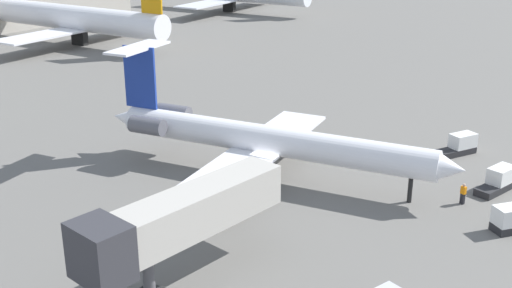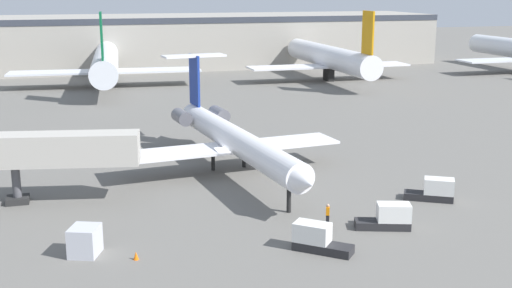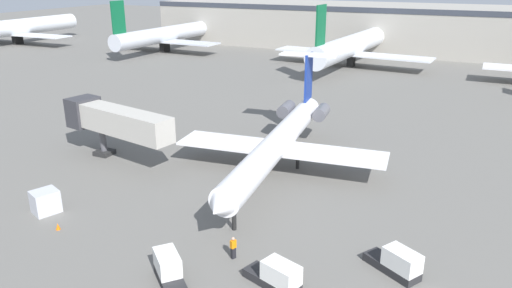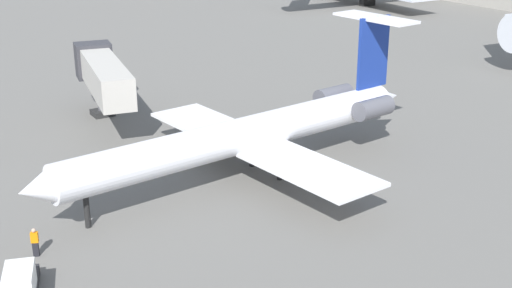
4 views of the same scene
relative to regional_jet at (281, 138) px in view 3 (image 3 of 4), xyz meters
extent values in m
cube|color=#66635E|center=(-0.57, -1.44, -3.45)|extent=(400.00, 400.00, 0.10)
cylinder|color=white|center=(0.12, -1.11, -0.10)|extent=(5.48, 27.63, 2.46)
cone|color=white|center=(1.73, -15.59, -0.10)|extent=(2.57, 2.44, 2.34)
cone|color=white|center=(-1.49, 13.46, -0.10)|extent=(2.37, 2.81, 2.09)
cube|color=white|center=(5.64, 0.51, -1.03)|extent=(10.27, 5.46, 0.24)
cube|color=white|center=(-5.61, -0.74, -1.03)|extent=(10.27, 5.46, 0.24)
cylinder|color=#595960|center=(1.06, 9.82, 0.30)|extent=(1.84, 3.35, 1.50)
cylinder|color=#595960|center=(-3.18, 9.35, 0.30)|extent=(1.84, 3.35, 1.50)
cube|color=navy|center=(-1.28, 11.58, 3.91)|extent=(0.59, 3.21, 5.57)
cube|color=white|center=(-1.28, 11.58, 6.60)|extent=(7.02, 3.13, 0.20)
cylinder|color=black|center=(1.42, -12.81, -2.37)|extent=(0.36, 0.36, 2.07)
cylinder|color=black|center=(1.49, 1.05, -2.37)|extent=(0.36, 0.36, 2.07)
cylinder|color=black|center=(-1.69, 0.70, -2.37)|extent=(0.36, 0.36, 2.07)
cube|color=#B7B2A8|center=(-15.98, -4.99, 1.07)|extent=(13.66, 5.09, 2.60)
cube|color=#333338|center=(-22.17, -3.80, 1.07)|extent=(2.96, 3.60, 3.20)
cylinder|color=#4C4C51|center=(-19.28, -4.36, -1.82)|extent=(0.70, 0.70, 3.16)
cube|color=#262626|center=(-19.28, -4.36, -3.15)|extent=(1.80, 1.80, 0.50)
cube|color=black|center=(3.24, -16.40, -2.97)|extent=(0.35, 0.39, 0.85)
cube|color=orange|center=(3.24, -16.40, -2.25)|extent=(0.40, 0.47, 0.60)
sphere|color=tan|center=(3.24, -16.40, -1.83)|extent=(0.24, 0.24, 0.24)
cube|color=#262628|center=(6.90, -18.04, -3.10)|extent=(4.24, 2.60, 0.60)
cube|color=white|center=(7.66, -18.29, -2.15)|extent=(2.72, 2.09, 1.30)
cube|color=#262628|center=(13.62, -13.14, -3.10)|extent=(4.16, 3.24, 0.60)
cube|color=white|center=(14.31, -13.54, -2.15)|extent=(2.78, 2.42, 1.30)
cube|color=#262628|center=(1.07, -20.90, -3.10)|extent=(3.93, 3.69, 0.60)
cube|color=white|center=(0.47, -20.37, -2.15)|extent=(2.73, 2.63, 1.30)
cube|color=silver|center=(-14.27, -16.97, -2.42)|extent=(2.42, 2.56, 1.95)
cone|color=orange|center=(-11.14, -18.73, -3.12)|extent=(0.36, 0.36, 0.55)
cube|color=#9E998E|center=(-0.57, 87.30, 2.20)|extent=(135.71, 24.73, 11.19)
cube|color=#333842|center=(-0.57, 75.13, 7.19)|extent=(135.71, 0.60, 1.20)
cylinder|color=silver|center=(-101.14, 52.51, 1.20)|extent=(5.00, 41.42, 4.39)
cube|color=silver|center=(-101.14, 52.51, -0.60)|extent=(34.83, 6.51, 0.30)
cube|color=black|center=(-101.14, 52.51, -2.20)|extent=(1.20, 2.80, 2.40)
cylinder|color=silver|center=(-55.80, 58.51, 0.91)|extent=(5.20, 35.27, 3.83)
cube|color=#0C5933|center=(-56.41, 42.95, 6.33)|extent=(0.46, 4.01, 7.00)
cube|color=silver|center=(-55.80, 58.51, -0.60)|extent=(29.73, 7.15, 0.30)
cube|color=black|center=(-55.80, 58.51, -2.20)|extent=(1.20, 2.80, 2.40)
cylinder|color=silver|center=(-8.15, 58.80, 1.18)|extent=(7.36, 39.78, 4.36)
cube|color=#0C5933|center=(-9.51, 41.07, 6.86)|extent=(0.60, 4.01, 7.00)
cube|color=silver|center=(-8.15, 58.80, -0.60)|extent=(33.60, 8.51, 0.30)
cube|color=black|center=(-8.15, 58.80, -2.20)|extent=(1.20, 2.80, 2.40)
camera|label=1|loc=(-42.57, -25.70, 17.63)|focal=44.17mm
camera|label=2|loc=(-14.60, -58.81, 13.91)|focal=45.67mm
camera|label=3|loc=(17.27, -42.34, 15.76)|focal=33.85mm
camera|label=4|loc=(37.88, -23.68, 15.50)|focal=47.66mm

